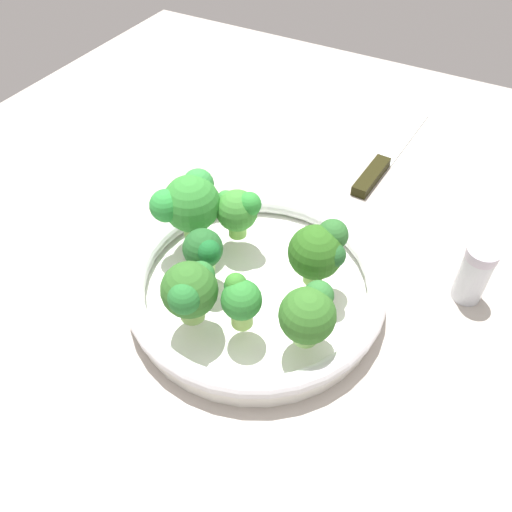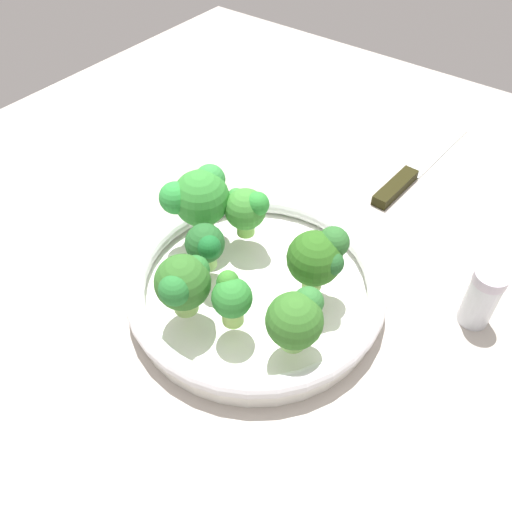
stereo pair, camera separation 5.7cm
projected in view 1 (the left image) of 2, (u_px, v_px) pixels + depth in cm
name	position (u px, v px, depth cm)	size (l,w,h in cm)	color
ground_plane	(286.00, 300.00, 63.70)	(130.00, 130.00, 2.50)	#B2AAA0
bowl	(256.00, 286.00, 60.89)	(29.81, 29.81, 4.07)	white
broccoli_floret_0	(238.00, 210.00, 61.51)	(5.94, 4.99, 6.42)	#7CBE4C
broccoli_floret_1	(190.00, 291.00, 52.30)	(5.84, 6.50, 7.08)	#87B158
broccoli_floret_2	(240.00, 298.00, 52.28)	(4.29, 4.18, 5.98)	#93BE58
broccoli_floret_3	(309.00, 313.00, 51.00)	(5.69, 6.43, 6.45)	#99D56D
broccoli_floret_4	(320.00, 249.00, 55.92)	(6.30, 6.21, 7.56)	#8CBE56
broccoli_floret_5	(203.00, 250.00, 57.51)	(4.87, 4.49, 5.67)	#88BE5C
broccoli_floret_6	(188.00, 203.00, 60.71)	(7.14, 8.09, 8.15)	#8ACA62
knife	(383.00, 161.00, 80.78)	(3.82, 26.69, 1.50)	silver
pepper_shaker	(474.00, 274.00, 59.87)	(3.62, 3.62, 7.59)	silver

